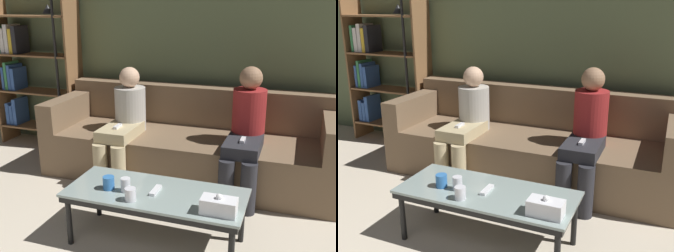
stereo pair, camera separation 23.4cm
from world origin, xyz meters
The scene contains 12 objects.
wall_back centered at (0.00, 4.20, 1.30)m, with size 12.00×0.06×2.60m.
couch centered at (0.00, 3.67, 0.30)m, with size 2.74×0.92×0.83m.
coffee_table centered at (0.11, 2.46, 0.36)m, with size 1.23×0.52×0.40m.
cup_near_left centered at (0.00, 2.28, 0.44)m, with size 0.07×0.07×0.09m.
cup_near_right centered at (-0.09, 2.40, 0.45)m, with size 0.07×0.07×0.10m.
cup_far_center centered at (-0.21, 2.39, 0.44)m, with size 0.08×0.08×0.09m.
tissue_box centered at (0.58, 2.31, 0.45)m, with size 0.22×0.12×0.13m.
game_remote centered at (0.11, 2.46, 0.41)m, with size 0.04×0.15×0.02m.
bookshelf centered at (-2.05, 3.97, 0.87)m, with size 1.01×0.32×1.70m.
standing_lamp centered at (-1.53, 3.83, 1.12)m, with size 0.31×0.26×1.83m.
seated_person_left_end centered at (-0.57, 3.42, 0.56)m, with size 0.31×0.69×1.05m.
seated_person_mid_left centered at (0.57, 3.43, 0.59)m, with size 0.31×0.70×1.12m.
Camera 1 is at (0.98, 0.19, 1.62)m, focal length 42.00 mm.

